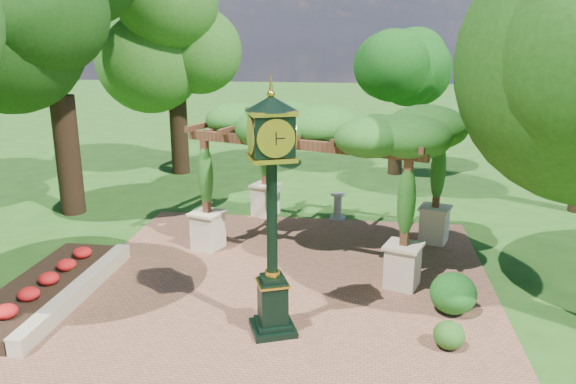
# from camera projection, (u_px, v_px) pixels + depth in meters

# --- Properties ---
(ground) EXTENTS (120.00, 120.00, 0.00)m
(ground) POSITION_uv_depth(u_px,v_px,m) (272.00, 324.00, 11.89)
(ground) COLOR #1E4714
(ground) RESTS_ON ground
(brick_plaza) EXTENTS (10.00, 12.00, 0.04)m
(brick_plaza) POSITION_uv_depth(u_px,v_px,m) (279.00, 301.00, 12.84)
(brick_plaza) COLOR brown
(brick_plaza) RESTS_ON ground
(border_wall) EXTENTS (0.35, 5.00, 0.40)m
(border_wall) POSITION_uv_depth(u_px,v_px,m) (79.00, 291.00, 12.92)
(border_wall) COLOR #C6B793
(border_wall) RESTS_ON ground
(flower_bed) EXTENTS (1.50, 5.00, 0.36)m
(flower_bed) POSITION_uv_depth(u_px,v_px,m) (42.00, 290.00, 13.04)
(flower_bed) COLOR red
(flower_bed) RESTS_ON ground
(pedestal_clock) EXTENTS (1.25, 1.25, 4.90)m
(pedestal_clock) POSITION_uv_depth(u_px,v_px,m) (272.00, 196.00, 10.73)
(pedestal_clock) COLOR black
(pedestal_clock) RESTS_ON brick_plaza
(pergola) EXTENTS (7.47, 5.94, 4.10)m
(pergola) POSITION_uv_depth(u_px,v_px,m) (324.00, 131.00, 15.33)
(pergola) COLOR beige
(pergola) RESTS_ON brick_plaza
(sundial) EXTENTS (0.55, 0.55, 0.89)m
(sundial) POSITION_uv_depth(u_px,v_px,m) (338.00, 208.00, 18.40)
(sundial) COLOR gray
(sundial) RESTS_ON ground
(shrub_front) EXTENTS (0.69, 0.69, 0.55)m
(shrub_front) POSITION_uv_depth(u_px,v_px,m) (449.00, 335.00, 10.83)
(shrub_front) COLOR #245317
(shrub_front) RESTS_ON brick_plaza
(shrub_mid) EXTENTS (1.30, 1.30, 0.90)m
(shrub_mid) POSITION_uv_depth(u_px,v_px,m) (453.00, 293.00, 12.17)
(shrub_mid) COLOR #1A5818
(shrub_mid) RESTS_ON brick_plaza
(shrub_back) EXTENTS (0.85, 0.85, 0.60)m
(shrub_back) POSITION_uv_depth(u_px,v_px,m) (433.00, 221.00, 17.33)
(shrub_back) COLOR #245C1A
(shrub_back) RESTS_ON brick_plaza
(tree_west_far) EXTENTS (4.21, 4.21, 8.75)m
(tree_west_far) POSITION_uv_depth(u_px,v_px,m) (174.00, 32.00, 23.10)
(tree_west_far) COLOR black
(tree_west_far) RESTS_ON ground
(tree_north) EXTENTS (3.15, 3.15, 6.22)m
(tree_north) POSITION_uv_depth(u_px,v_px,m) (399.00, 75.00, 23.40)
(tree_north) COLOR #312113
(tree_north) RESTS_ON ground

